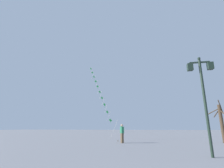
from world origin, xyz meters
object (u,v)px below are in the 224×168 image
(kite_train, at_px, (100,93))
(kite_flyer, at_px, (122,133))
(twin_lantern_lamp_post, at_px, (203,85))
(bare_tree, at_px, (221,122))

(kite_train, height_order, kite_flyer, kite_train)
(twin_lantern_lamp_post, bearing_deg, bare_tree, 64.35)
(twin_lantern_lamp_post, xyz_separation_m, kite_train, (-9.10, 12.92, 2.52))
(kite_flyer, bearing_deg, bare_tree, -113.10)
(bare_tree, bearing_deg, twin_lantern_lamp_post, -115.65)
(kite_flyer, bearing_deg, kite_train, -0.26)
(twin_lantern_lamp_post, relative_size, bare_tree, 1.30)
(kite_train, relative_size, kite_flyer, 6.79)
(twin_lantern_lamp_post, relative_size, kite_train, 0.45)
(twin_lantern_lamp_post, height_order, kite_flyer, twin_lantern_lamp_post)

